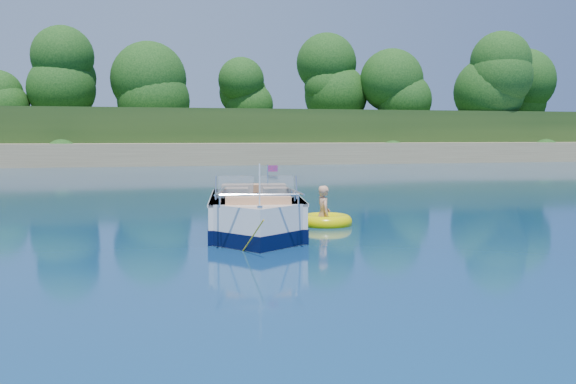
{
  "coord_description": "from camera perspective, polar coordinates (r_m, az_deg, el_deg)",
  "views": [
    {
      "loc": [
        -2.89,
        -8.96,
        2.03
      ],
      "look_at": [
        0.35,
        4.0,
        0.85
      ],
      "focal_mm": 40.0,
      "sensor_mm": 36.0,
      "label": 1
    }
  ],
  "objects": [
    {
      "name": "ground",
      "position": [
        9.63,
        3.79,
        -7.12
      ],
      "size": [
        160.0,
        160.0,
        0.0
      ],
      "primitive_type": "plane",
      "color": "#0A1E48",
      "rests_on": "ground"
    },
    {
      "name": "shoreline",
      "position": [
        72.8,
        -11.76,
        4.1
      ],
      "size": [
        170.0,
        59.0,
        6.0
      ],
      "color": "#8B7551",
      "rests_on": "ground"
    },
    {
      "name": "treeline",
      "position": [
        50.19,
        -10.76,
        8.97
      ],
      "size": [
        150.0,
        7.12,
        8.19
      ],
      "color": "black",
      "rests_on": "ground"
    },
    {
      "name": "motorboat",
      "position": [
        13.23,
        -2.87,
        -2.3
      ],
      "size": [
        2.41,
        5.22,
        1.75
      ],
      "rotation": [
        0.0,
        0.0,
        -0.16
      ],
      "color": "white",
      "rests_on": "ground"
    },
    {
      "name": "tow_tube",
      "position": [
        14.61,
        3.35,
        -2.62
      ],
      "size": [
        1.47,
        1.47,
        0.32
      ],
      "rotation": [
        0.0,
        0.0,
        -0.23
      ],
      "color": "#E8E200",
      "rests_on": "ground"
    },
    {
      "name": "boy",
      "position": [
        14.5,
        3.13,
        -3.01
      ],
      "size": [
        0.34,
        0.72,
        1.41
      ],
      "primitive_type": "imported",
      "rotation": [
        0.0,
        -0.17,
        1.59
      ],
      "color": "tan",
      "rests_on": "ground"
    }
  ]
}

